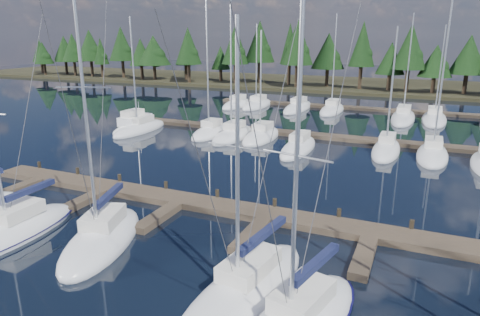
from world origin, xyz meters
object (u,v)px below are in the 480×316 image
at_px(front_sailboat_2, 102,239).
at_px(front_sailboat_3, 244,291).
at_px(main_dock, 265,219).
at_px(front_sailboat_1, 15,231).
at_px(motor_yacht_left, 135,125).

xyz_separation_m(front_sailboat_2, front_sailboat_3, (8.82, -1.42, -0.03)).
height_order(main_dock, front_sailboat_3, front_sailboat_3).
xyz_separation_m(front_sailboat_1, motor_yacht_left, (-11.00, 25.52, 0.15)).
relative_size(main_dock, motor_yacht_left, 5.72).
xyz_separation_m(front_sailboat_2, motor_yacht_left, (-16.03, 24.32, 0.13)).
distance_m(front_sailboat_2, front_sailboat_3, 8.93).
xyz_separation_m(main_dock, front_sailboat_2, (-7.02, -6.03, 0.09)).
distance_m(main_dock, front_sailboat_1, 14.06).
height_order(main_dock, front_sailboat_2, front_sailboat_2).
relative_size(front_sailboat_2, front_sailboat_3, 1.24).
bearing_deg(front_sailboat_2, main_dock, 40.65).
distance_m(main_dock, motor_yacht_left, 29.43).
bearing_deg(main_dock, motor_yacht_left, 141.58).
bearing_deg(motor_yacht_left, main_dock, -38.42).
relative_size(main_dock, front_sailboat_3, 3.61).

